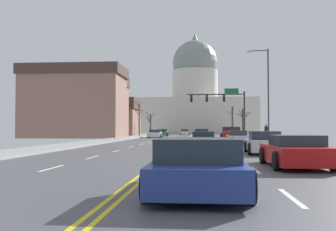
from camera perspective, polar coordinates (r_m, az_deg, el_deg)
ground at (r=37.38m, az=2.24°, el=-4.00°), size 20.00×180.00×0.20m
signal_gantry at (r=53.30m, az=8.13°, el=1.96°), size 7.91×0.41×6.68m
street_lamp_right at (r=38.64m, az=14.19°, el=4.01°), size 2.07×0.24×8.94m
capitol_building at (r=117.40m, az=3.99°, el=2.25°), size 35.58×20.89×30.41m
sedan_near_00 at (r=48.35m, az=4.91°, el=-2.81°), size 2.08×4.55×1.31m
pickup_truck_near_01 at (r=42.89m, az=9.30°, el=-2.78°), size 2.43×5.72×1.55m
sedan_near_02 at (r=36.13m, az=10.18°, el=-3.21°), size 1.98×4.28×1.17m
sedan_near_03 at (r=28.83m, az=5.18°, el=-3.57°), size 2.01×4.30×1.16m
sedan_near_04 at (r=22.03m, az=13.92°, el=-3.97°), size 2.07×4.45×1.23m
sedan_near_05 at (r=14.71m, az=18.20°, el=-5.09°), size 2.07×4.29×1.15m
sedan_near_06 at (r=8.58m, az=4.49°, el=-7.48°), size 2.13×4.48×1.18m
sedan_oncoming_00 at (r=57.84m, az=-1.93°, el=-2.71°), size 2.11×4.43×1.20m
sedan_oncoming_01 at (r=69.93m, az=-0.81°, el=-2.55°), size 2.08×4.28×1.25m
sedan_oncoming_02 at (r=83.58m, az=2.51°, el=-2.46°), size 2.06×4.56×1.20m
flank_building_00 at (r=79.05m, az=-9.44°, el=-0.19°), size 14.05×10.04×7.29m
flank_building_01 at (r=69.48m, az=-10.05°, el=1.40°), size 9.74×6.28×10.58m
flank_building_02 at (r=58.25m, az=-13.59°, el=1.95°), size 14.55×8.28×10.39m
bare_tree_00 at (r=62.55m, az=10.96°, el=-0.77°), size 2.25×2.35×4.38m
bare_tree_01 at (r=67.46m, az=-4.26°, el=-0.44°), size 1.47×1.77×6.07m
bare_tree_02 at (r=84.94m, az=9.44°, el=-0.60°), size 1.71×1.60×6.03m
bare_tree_03 at (r=77.68m, az=-2.60°, el=-1.20°), size 2.17×1.27×4.75m
pedestrian_00 at (r=36.45m, az=14.26°, el=-2.37°), size 0.35×0.34×1.64m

